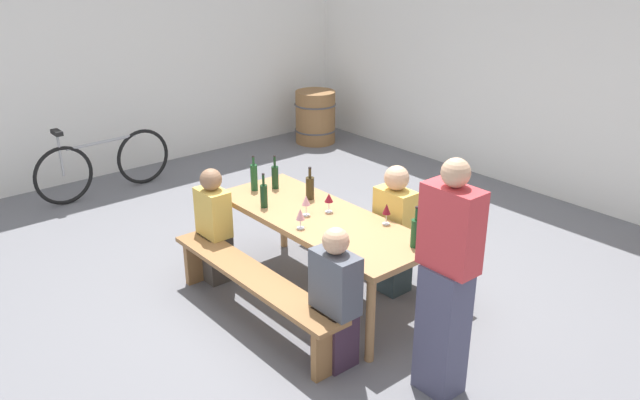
{
  "coord_description": "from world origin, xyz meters",
  "views": [
    {
      "loc": [
        3.8,
        -3.19,
        2.94
      ],
      "look_at": [
        0.0,
        0.0,
        0.9
      ],
      "focal_mm": 36.27,
      "sensor_mm": 36.0,
      "label": 1
    }
  ],
  "objects_px": {
    "wine_bottle_2": "(310,187)",
    "wine_glass_0": "(329,198)",
    "tasting_table": "(320,225)",
    "bench_near": "(253,284)",
    "wine_bottle_4": "(264,195)",
    "bench_far": "(377,236)",
    "wine_glass_2": "(306,201)",
    "standing_host": "(446,285)",
    "wine_bottle_0": "(254,177)",
    "wine_bottle_1": "(416,232)",
    "wine_glass_3": "(387,210)",
    "wine_glass_1": "(300,215)",
    "seated_guest_far_0": "(394,232)",
    "seated_guest_near_1": "(335,301)",
    "seated_guest_near_0": "(214,228)",
    "wine_barrel": "(315,117)",
    "parked_bicycle_0": "(104,165)",
    "wine_bottle_3": "(275,176)"
  },
  "relations": [
    {
      "from": "bench_near",
      "to": "tasting_table",
      "type": "bearing_deg",
      "value": 90.0
    },
    {
      "from": "tasting_table",
      "to": "bench_near",
      "type": "height_order",
      "value": "tasting_table"
    },
    {
      "from": "bench_far",
      "to": "seated_guest_far_0",
      "type": "bearing_deg",
      "value": -23.41
    },
    {
      "from": "wine_glass_2",
      "to": "standing_host",
      "type": "height_order",
      "value": "standing_host"
    },
    {
      "from": "tasting_table",
      "to": "bench_far",
      "type": "distance_m",
      "value": 0.76
    },
    {
      "from": "wine_bottle_2",
      "to": "wine_bottle_3",
      "type": "bearing_deg",
      "value": -168.43
    },
    {
      "from": "standing_host",
      "to": "wine_barrel",
      "type": "xyz_separation_m",
      "value": [
        -5.04,
        3.06,
        -0.43
      ]
    },
    {
      "from": "wine_bottle_3",
      "to": "seated_guest_near_0",
      "type": "distance_m",
      "value": 0.74
    },
    {
      "from": "wine_bottle_0",
      "to": "wine_barrel",
      "type": "xyz_separation_m",
      "value": [
        -2.67,
        2.94,
        -0.49
      ]
    },
    {
      "from": "bench_near",
      "to": "wine_glass_1",
      "type": "height_order",
      "value": "wine_glass_1"
    },
    {
      "from": "wine_bottle_1",
      "to": "seated_guest_near_0",
      "type": "xyz_separation_m",
      "value": [
        -1.72,
        -0.73,
        -0.35
      ]
    },
    {
      "from": "bench_far",
      "to": "parked_bicycle_0",
      "type": "xyz_separation_m",
      "value": [
        -3.53,
        -1.15,
        0.02
      ]
    },
    {
      "from": "wine_bottle_0",
      "to": "wine_bottle_1",
      "type": "relative_size",
      "value": 1.02
    },
    {
      "from": "seated_guest_near_0",
      "to": "wine_barrel",
      "type": "distance_m",
      "value": 4.36
    },
    {
      "from": "wine_bottle_4",
      "to": "wine_glass_3",
      "type": "xyz_separation_m",
      "value": [
        0.93,
        0.56,
        0.01
      ]
    },
    {
      "from": "wine_glass_1",
      "to": "wine_glass_3",
      "type": "bearing_deg",
      "value": 56.77
    },
    {
      "from": "wine_barrel",
      "to": "parked_bicycle_0",
      "type": "xyz_separation_m",
      "value": [
        -0.01,
        -3.32,
        -0.02
      ]
    },
    {
      "from": "wine_bottle_1",
      "to": "seated_guest_near_1",
      "type": "xyz_separation_m",
      "value": [
        -0.08,
        -0.73,
        -0.35
      ]
    },
    {
      "from": "wine_glass_1",
      "to": "seated_guest_far_0",
      "type": "relative_size",
      "value": 0.15
    },
    {
      "from": "wine_glass_2",
      "to": "wine_glass_1",
      "type": "bearing_deg",
      "value": -48.82
    },
    {
      "from": "bench_far",
      "to": "wine_bottle_0",
      "type": "xyz_separation_m",
      "value": [
        -0.86,
        -0.77,
        0.53
      ]
    },
    {
      "from": "bench_near",
      "to": "seated_guest_near_1",
      "type": "bearing_deg",
      "value": 10.39
    },
    {
      "from": "wine_glass_2",
      "to": "wine_barrel",
      "type": "relative_size",
      "value": 0.23
    },
    {
      "from": "wine_bottle_2",
      "to": "wine_glass_0",
      "type": "relative_size",
      "value": 1.78
    },
    {
      "from": "bench_far",
      "to": "wine_bottle_4",
      "type": "xyz_separation_m",
      "value": [
        -0.47,
        -0.94,
        0.51
      ]
    },
    {
      "from": "bench_far",
      "to": "parked_bicycle_0",
      "type": "height_order",
      "value": "parked_bicycle_0"
    },
    {
      "from": "bench_far",
      "to": "wine_glass_2",
      "type": "xyz_separation_m",
      "value": [
        -0.1,
        -0.77,
        0.52
      ]
    },
    {
      "from": "tasting_table",
      "to": "wine_bottle_4",
      "type": "bearing_deg",
      "value": -152.71
    },
    {
      "from": "wine_bottle_3",
      "to": "wine_glass_2",
      "type": "relative_size",
      "value": 1.8
    },
    {
      "from": "wine_bottle_2",
      "to": "wine_bottle_4",
      "type": "relative_size",
      "value": 0.97
    },
    {
      "from": "wine_bottle_3",
      "to": "wine_glass_1",
      "type": "xyz_separation_m",
      "value": [
        0.85,
        -0.37,
        0.0
      ]
    },
    {
      "from": "bench_far",
      "to": "wine_bottle_0",
      "type": "bearing_deg",
      "value": -138.07
    },
    {
      "from": "bench_near",
      "to": "seated_guest_near_1",
      "type": "height_order",
      "value": "seated_guest_near_1"
    },
    {
      "from": "tasting_table",
      "to": "wine_bottle_2",
      "type": "xyz_separation_m",
      "value": [
        -0.36,
        0.19,
        0.19
      ]
    },
    {
      "from": "wine_glass_3",
      "to": "seated_guest_near_1",
      "type": "relative_size",
      "value": 0.16
    },
    {
      "from": "tasting_table",
      "to": "wine_bottle_3",
      "type": "distance_m",
      "value": 0.8
    },
    {
      "from": "wine_glass_3",
      "to": "standing_host",
      "type": "bearing_deg",
      "value": -25.83
    },
    {
      "from": "bench_far",
      "to": "wine_bottle_0",
      "type": "height_order",
      "value": "wine_bottle_0"
    },
    {
      "from": "bench_near",
      "to": "wine_bottle_4",
      "type": "xyz_separation_m",
      "value": [
        -0.47,
        0.45,
        0.51
      ]
    },
    {
      "from": "wine_bottle_4",
      "to": "standing_host",
      "type": "distance_m",
      "value": 1.98
    },
    {
      "from": "bench_far",
      "to": "wine_glass_0",
      "type": "distance_m",
      "value": 0.77
    },
    {
      "from": "seated_guest_near_1",
      "to": "parked_bicycle_0",
      "type": "xyz_separation_m",
      "value": [
        -4.35,
        0.09,
        -0.15
      ]
    },
    {
      "from": "bench_far",
      "to": "wine_bottle_3",
      "type": "relative_size",
      "value": 6.2
    },
    {
      "from": "standing_host",
      "to": "wine_bottle_1",
      "type": "bearing_deg",
      "value": -31.57
    },
    {
      "from": "wine_bottle_4",
      "to": "seated_guest_far_0",
      "type": "bearing_deg",
      "value": 44.03
    },
    {
      "from": "bench_near",
      "to": "wine_glass_2",
      "type": "distance_m",
      "value": 0.82
    },
    {
      "from": "tasting_table",
      "to": "wine_glass_0",
      "type": "relative_size",
      "value": 12.46
    },
    {
      "from": "bench_far",
      "to": "wine_glass_2",
      "type": "distance_m",
      "value": 0.93
    },
    {
      "from": "bench_far",
      "to": "wine_bottle_0",
      "type": "distance_m",
      "value": 1.27
    },
    {
      "from": "wine_bottle_1",
      "to": "seated_guest_near_0",
      "type": "distance_m",
      "value": 1.9
    }
  ]
}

